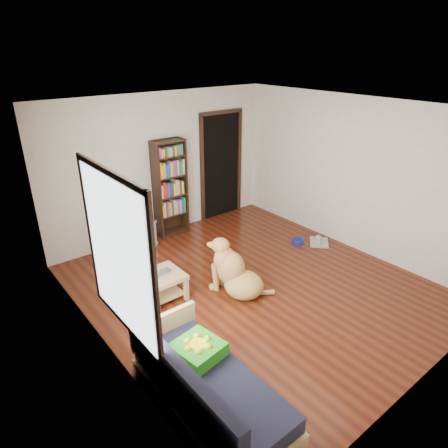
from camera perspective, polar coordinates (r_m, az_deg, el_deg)
ground at (r=6.10m, az=4.09°, el=-8.78°), size 5.00×5.00×0.00m
ceiling at (r=5.17m, az=4.97°, el=16.14°), size 5.00×5.00×0.00m
wall_back at (r=7.42m, az=-8.84°, el=8.19°), size 4.50×0.00×4.50m
wall_front at (r=4.24m, az=28.26°, el=-7.50°), size 4.50×0.00×4.50m
wall_left at (r=4.42m, az=-17.54°, el=-4.24°), size 0.00×5.00×5.00m
wall_right at (r=7.15m, az=17.94°, el=6.67°), size 0.00×5.00×5.00m
green_cushion at (r=4.26m, az=-3.74°, el=-17.49°), size 0.51×0.51×0.15m
laptop at (r=5.65m, az=-8.69°, el=-7.09°), size 0.32×0.23×0.02m
dog_bowl at (r=7.43m, az=10.50°, el=-2.39°), size 0.22×0.22×0.08m
grey_rag at (r=7.51m, az=13.43°, el=-2.57°), size 0.51×0.50×0.03m
window at (r=3.92m, az=-14.90°, el=-4.41°), size 0.03×1.46×1.70m
doorway at (r=8.18m, az=-0.43°, el=8.67°), size 1.03×0.05×2.19m
tv_stand at (r=7.20m, az=-13.48°, el=-1.54°), size 0.90×0.45×0.50m
crt_tv at (r=7.03m, az=-13.93°, el=2.00°), size 0.55×0.52×0.58m
bookshelf at (r=7.41m, az=-7.74°, el=5.79°), size 0.60×0.30×1.80m
sofa at (r=4.19m, az=-2.57°, el=-22.76°), size 0.80×1.80×0.80m
coffee_table at (r=5.74m, az=-8.76°, el=-8.09°), size 0.55×0.55×0.40m
dog at (r=5.79m, az=1.55°, el=-7.06°), size 0.73×0.95×0.86m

